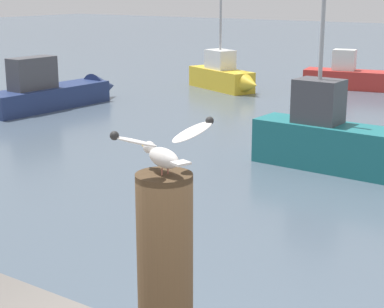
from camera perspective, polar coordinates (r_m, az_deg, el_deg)
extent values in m
cylinder|color=#4C3823|center=(3.39, -2.44, -11.17)|extent=(0.30, 0.30, 1.15)
cylinder|color=#C67260|center=(3.17, -2.19, -1.51)|extent=(0.01, 0.01, 0.04)
cylinder|color=#C67260|center=(3.15, -2.73, -1.62)|extent=(0.01, 0.01, 0.04)
ellipsoid|color=silver|center=(3.15, -2.57, -0.35)|extent=(0.25, 0.16, 0.10)
sphere|color=silver|center=(3.25, -3.89, 0.61)|extent=(0.06, 0.06, 0.06)
cone|color=gold|center=(3.30, -4.41, 0.73)|extent=(0.05, 0.03, 0.02)
cube|color=silver|center=(3.04, -1.03, -0.83)|extent=(0.09, 0.10, 0.01)
ellipsoid|color=silver|center=(3.22, 0.02, 2.00)|extent=(0.19, 0.27, 0.10)
sphere|color=#292929|center=(3.27, 1.61, 3.03)|extent=(0.04, 0.04, 0.04)
ellipsoid|color=silver|center=(3.03, -5.16, 1.14)|extent=(0.19, 0.27, 0.10)
sphere|color=#292929|center=(2.96, -7.04, 1.66)|extent=(0.04, 0.04, 0.04)
cube|color=#B72D28|center=(22.83, 13.94, 6.56)|extent=(3.13, 1.53, 0.63)
cube|color=white|center=(22.77, 13.60, 8.28)|extent=(0.85, 0.67, 0.71)
cube|color=navy|center=(18.94, -12.87, 4.99)|extent=(1.27, 4.03, 0.63)
cone|color=navy|center=(20.43, -8.02, 6.00)|extent=(1.00, 1.00, 0.96)
cube|color=#47474C|center=(18.51, -14.23, 7.09)|extent=(0.66, 1.40, 0.91)
cube|color=#1E7075|center=(12.47, 13.08, 0.55)|extent=(3.36, 0.99, 0.88)
cube|color=#47474C|center=(12.47, 11.39, 4.70)|extent=(0.90, 0.69, 0.85)
cylinder|color=#A5A5A8|center=(12.30, 11.77, 11.95)|extent=(0.08, 0.08, 2.30)
cube|color=yellow|center=(22.02, 2.63, 6.77)|extent=(2.89, 1.87, 0.70)
cone|color=yellow|center=(20.74, 5.21, 6.33)|extent=(1.01, 1.01, 0.77)
cube|color=white|center=(21.98, 2.56, 8.54)|extent=(1.16, 1.00, 0.65)
cylinder|color=#A5A5A8|center=(21.86, 2.62, 13.07)|extent=(0.08, 0.08, 2.82)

